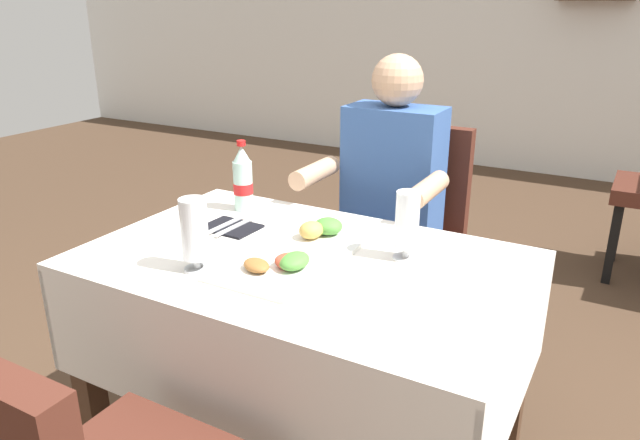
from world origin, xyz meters
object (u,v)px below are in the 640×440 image
(plate_near_camera, at_px, (276,267))
(plate_far_diner, at_px, (322,233))
(beer_glass_middle, at_px, (195,234))
(napkin_cutlery_set, at_px, (231,227))
(beer_glass_left, at_px, (407,225))
(main_dining_table, at_px, (303,312))
(seated_diner_far, at_px, (386,203))
(chair_far_diner_seat, at_px, (403,234))
(cola_bottle_primary, at_px, (243,180))

(plate_near_camera, relative_size, plate_far_diner, 1.00)
(plate_far_diner, relative_size, beer_glass_middle, 1.28)
(napkin_cutlery_set, bearing_deg, plate_far_diner, 11.32)
(plate_near_camera, height_order, beer_glass_left, beer_glass_left)
(main_dining_table, relative_size, seated_diner_far, 0.98)
(main_dining_table, bearing_deg, plate_far_diner, 96.33)
(plate_far_diner, xyz_separation_m, beer_glass_middle, (-0.19, -0.35, 0.08))
(beer_glass_middle, bearing_deg, plate_near_camera, 23.65)
(beer_glass_left, xyz_separation_m, napkin_cutlery_set, (-0.57, -0.05, -0.10))
(seated_diner_far, distance_m, beer_glass_left, 0.64)
(chair_far_diner_seat, bearing_deg, plate_near_camera, -90.63)
(chair_far_diner_seat, xyz_separation_m, cola_bottle_primary, (-0.39, -0.53, 0.31))
(main_dining_table, distance_m, chair_far_diner_seat, 0.79)
(chair_far_diner_seat, distance_m, napkin_cutlery_set, 0.80)
(plate_far_diner, height_order, beer_glass_middle, beer_glass_middle)
(plate_near_camera, height_order, plate_far_diner, plate_far_diner)
(seated_diner_far, distance_m, cola_bottle_primary, 0.57)
(plate_near_camera, relative_size, beer_glass_middle, 1.28)
(main_dining_table, distance_m, beer_glass_middle, 0.41)
(napkin_cutlery_set, bearing_deg, chair_far_diner_seat, 65.90)
(beer_glass_left, distance_m, beer_glass_middle, 0.58)
(chair_far_diner_seat, bearing_deg, seated_diner_far, -106.69)
(plate_near_camera, distance_m, cola_bottle_primary, 0.54)
(chair_far_diner_seat, distance_m, cola_bottle_primary, 0.73)
(chair_far_diner_seat, height_order, napkin_cutlery_set, chair_far_diner_seat)
(main_dining_table, relative_size, beer_glass_middle, 6.15)
(napkin_cutlery_set, bearing_deg, beer_glass_left, 4.90)
(chair_far_diner_seat, xyz_separation_m, seated_diner_far, (-0.03, -0.11, 0.16))
(main_dining_table, xyz_separation_m, chair_far_diner_seat, (0.00, 0.79, -0.03))
(plate_far_diner, relative_size, beer_glass_left, 1.31)
(main_dining_table, relative_size, cola_bottle_primary, 5.09)
(seated_diner_far, bearing_deg, main_dining_table, -87.24)
(napkin_cutlery_set, bearing_deg, cola_bottle_primary, 112.96)
(plate_near_camera, distance_m, plate_far_diner, 0.27)
(plate_near_camera, relative_size, beer_glass_left, 1.31)
(plate_far_diner, bearing_deg, beer_glass_middle, -118.33)
(seated_diner_far, bearing_deg, cola_bottle_primary, -129.82)
(seated_diner_far, relative_size, beer_glass_left, 6.40)
(main_dining_table, height_order, plate_far_diner, plate_far_diner)
(plate_far_diner, bearing_deg, chair_far_diner_seat, 88.59)
(beer_glass_left, relative_size, cola_bottle_primary, 0.81)
(main_dining_table, relative_size, beer_glass_left, 6.29)
(beer_glass_middle, bearing_deg, main_dining_table, 45.49)
(chair_far_diner_seat, relative_size, napkin_cutlery_set, 5.05)
(plate_far_diner, distance_m, napkin_cutlery_set, 0.31)
(beer_glass_left, height_order, cola_bottle_primary, cola_bottle_primary)
(chair_far_diner_seat, relative_size, beer_glass_left, 4.93)
(beer_glass_left, bearing_deg, plate_near_camera, -136.11)
(plate_far_diner, bearing_deg, seated_diner_far, 91.79)
(chair_far_diner_seat, height_order, beer_glass_middle, chair_far_diner_seat)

